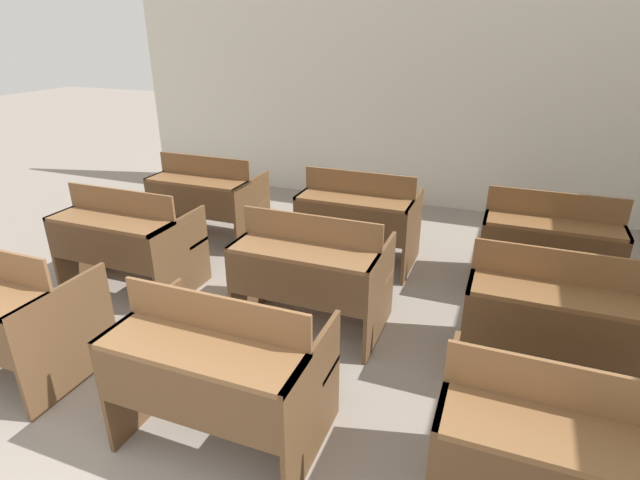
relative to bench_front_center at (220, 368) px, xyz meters
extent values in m
cube|color=beige|center=(-0.21, 4.50, 0.88)|extent=(7.25, 0.06, 2.71)
cube|color=brown|center=(-1.15, 0.04, -0.12)|extent=(0.03, 0.75, 0.72)
cube|color=brown|center=(-1.67, 0.28, -0.07)|extent=(1.08, 0.28, 0.03)
cube|color=brown|center=(-1.67, 0.28, -0.33)|extent=(1.02, 0.04, 0.04)
cube|color=brown|center=(-0.52, 0.04, -0.12)|extent=(0.03, 0.75, 0.72)
cube|color=brown|center=(0.52, 0.04, -0.12)|extent=(0.03, 0.75, 0.72)
cube|color=brown|center=(0.00, -0.16, 0.23)|extent=(1.08, 0.34, 0.03)
cube|color=brown|center=(0.00, -0.32, 0.05)|extent=(1.02, 0.02, 0.32)
cube|color=brown|center=(0.00, -0.01, 0.35)|extent=(1.08, 0.02, 0.21)
cube|color=brown|center=(0.00, 0.28, -0.07)|extent=(1.08, 0.28, 0.03)
cube|color=brown|center=(0.00, 0.28, -0.33)|extent=(1.02, 0.04, 0.04)
cube|color=brown|center=(1.17, 0.07, -0.12)|extent=(0.03, 0.75, 0.72)
cube|color=brown|center=(1.70, -0.13, 0.23)|extent=(1.08, 0.34, 0.03)
cube|color=brown|center=(1.70, 0.02, 0.35)|extent=(1.08, 0.02, 0.21)
cube|color=brown|center=(1.70, 0.31, -0.07)|extent=(1.08, 0.28, 0.03)
cube|color=brown|center=(1.70, 0.31, -0.33)|extent=(1.02, 0.04, 0.04)
cube|color=brown|center=(-2.22, 1.28, -0.12)|extent=(0.03, 0.75, 0.72)
cube|color=brown|center=(-1.17, 1.28, -0.12)|extent=(0.03, 0.75, 0.72)
cube|color=brown|center=(-1.70, 1.08, 0.23)|extent=(1.08, 0.34, 0.03)
cube|color=brown|center=(-1.70, 0.92, 0.05)|extent=(1.02, 0.02, 0.32)
cube|color=brown|center=(-1.70, 1.23, 0.35)|extent=(1.08, 0.02, 0.21)
cube|color=brown|center=(-1.70, 1.52, -0.07)|extent=(1.08, 0.28, 0.03)
cube|color=brown|center=(-1.70, 1.52, -0.33)|extent=(1.02, 0.04, 0.04)
cube|color=brown|center=(-0.50, 1.29, -0.12)|extent=(0.03, 0.75, 0.72)
cube|color=brown|center=(0.55, 1.29, -0.12)|extent=(0.03, 0.75, 0.72)
cube|color=brown|center=(0.02, 1.08, 0.23)|extent=(1.08, 0.34, 0.03)
cube|color=brown|center=(0.02, 0.93, 0.05)|extent=(1.02, 0.02, 0.32)
cube|color=brown|center=(0.02, 1.24, 0.35)|extent=(1.08, 0.02, 0.21)
cube|color=brown|center=(0.02, 1.53, -0.07)|extent=(1.08, 0.28, 0.03)
cube|color=brown|center=(0.02, 1.53, -0.33)|extent=(1.02, 0.04, 0.04)
cube|color=brown|center=(1.18, 1.28, -0.12)|extent=(0.03, 0.75, 0.72)
cube|color=brown|center=(1.70, 1.07, 0.23)|extent=(1.08, 0.34, 0.03)
cube|color=brown|center=(1.70, 0.91, 0.05)|extent=(1.02, 0.02, 0.32)
cube|color=brown|center=(1.70, 1.23, 0.35)|extent=(1.08, 0.02, 0.21)
cube|color=brown|center=(1.70, 1.52, -0.07)|extent=(1.08, 0.28, 0.03)
cube|color=brown|center=(1.70, 1.52, -0.33)|extent=(1.02, 0.04, 0.04)
cube|color=brown|center=(-2.21, 2.52, -0.12)|extent=(0.03, 0.75, 0.72)
cube|color=brown|center=(-1.16, 2.52, -0.12)|extent=(0.03, 0.75, 0.72)
cube|color=brown|center=(-1.69, 2.31, 0.23)|extent=(1.08, 0.34, 0.03)
cube|color=brown|center=(-1.69, 2.15, 0.05)|extent=(1.02, 0.02, 0.32)
cube|color=brown|center=(-1.69, 2.47, 0.35)|extent=(1.08, 0.02, 0.21)
cube|color=brown|center=(-1.69, 2.76, -0.07)|extent=(1.08, 0.28, 0.03)
cube|color=brown|center=(-1.69, 2.76, -0.33)|extent=(1.02, 0.04, 0.04)
cube|color=brown|center=(-0.51, 2.52, -0.12)|extent=(0.03, 0.75, 0.72)
cube|color=brown|center=(0.54, 2.52, -0.12)|extent=(0.03, 0.75, 0.72)
cube|color=brown|center=(0.01, 2.32, 0.23)|extent=(1.08, 0.34, 0.03)
cube|color=brown|center=(0.01, 2.16, 0.05)|extent=(1.02, 0.02, 0.32)
cube|color=brown|center=(0.01, 2.48, 0.35)|extent=(1.08, 0.02, 0.21)
cube|color=brown|center=(0.01, 2.76, -0.07)|extent=(1.08, 0.28, 0.03)
cube|color=brown|center=(0.01, 2.76, -0.33)|extent=(1.02, 0.04, 0.04)
cube|color=#53361D|center=(1.18, 2.51, -0.12)|extent=(0.03, 0.75, 0.72)
cube|color=#53361D|center=(2.23, 2.51, -0.12)|extent=(0.03, 0.75, 0.72)
cube|color=brown|center=(1.70, 2.30, 0.23)|extent=(1.08, 0.34, 0.03)
cube|color=#53361D|center=(1.70, 2.14, 0.05)|extent=(1.02, 0.02, 0.32)
cube|color=brown|center=(1.70, 2.46, 0.35)|extent=(1.08, 0.02, 0.21)
cube|color=brown|center=(1.70, 2.75, -0.07)|extent=(1.08, 0.28, 0.03)
cube|color=#53361D|center=(1.70, 2.75, -0.33)|extent=(1.02, 0.04, 0.04)
camera|label=1|loc=(1.30, -1.85, 1.70)|focal=28.00mm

